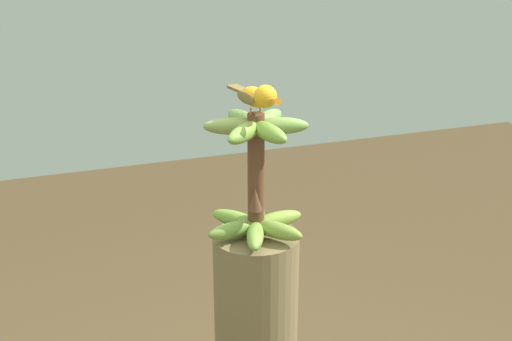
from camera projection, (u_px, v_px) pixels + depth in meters
name	position (u px, v px, depth m)	size (l,w,h in m)	color
banana_bunch	(256.00, 177.00, 1.86)	(0.28, 0.28, 0.34)	brown
perched_bird	(259.00, 97.00, 1.78)	(0.08, 0.22, 0.08)	#C68933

